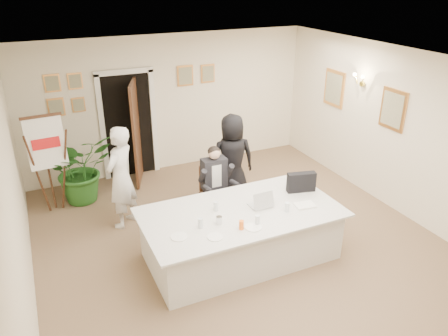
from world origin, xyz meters
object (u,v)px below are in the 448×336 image
object	(u,v)px
laptop	(260,197)
oj_glass	(241,225)
laptop_bag	(301,182)
potted_palm	(80,169)
conference_table	(241,234)
paper_stack	(305,205)
flip_chart	(50,169)
seated_man	(215,183)
standing_woman	(232,159)
standing_man	(121,178)
steel_jug	(219,220)

from	to	relation	value
laptop	oj_glass	distance (m)	0.71
laptop_bag	potted_palm	bearing A→B (deg)	152.08
conference_table	paper_stack	bearing A→B (deg)	-15.83
flip_chart	seated_man	bearing A→B (deg)	-28.91
conference_table	laptop_bag	size ratio (longest dim) A/B	6.44
laptop	potted_palm	bearing A→B (deg)	126.76
standing_woman	laptop	bearing A→B (deg)	88.65
conference_table	laptop	bearing A→B (deg)	6.73
conference_table	oj_glass	world-z (taller)	oj_glass
laptop_bag	oj_glass	bearing A→B (deg)	-142.18
standing_man	laptop_bag	size ratio (longest dim) A/B	3.91
paper_stack	flip_chart	bearing A→B (deg)	139.01
flip_chart	standing_man	distance (m)	1.39
flip_chart	oj_glass	xyz separation A→B (m)	(2.15, -3.01, 0.03)
steel_jug	seated_man	bearing A→B (deg)	68.49
conference_table	oj_glass	xyz separation A→B (m)	(-0.21, -0.43, 0.45)
flip_chart	potted_palm	world-z (taller)	flip_chart
seated_man	steel_jug	distance (m)	1.50
conference_table	standing_woman	world-z (taller)	standing_woman
conference_table	potted_palm	distance (m)	3.38
paper_stack	oj_glass	size ratio (longest dim) A/B	2.21
standing_woman	potted_palm	bearing A→B (deg)	-14.94
potted_palm	steel_jug	size ratio (longest dim) A/B	11.39
conference_table	steel_jug	distance (m)	0.63
conference_table	standing_woman	xyz separation A→B (m)	(0.65, 1.65, 0.43)
flip_chart	oj_glass	bearing A→B (deg)	-54.45
standing_man	standing_woman	size ratio (longest dim) A/B	1.05
standing_man	potted_palm	distance (m)	1.31
seated_man	laptop	world-z (taller)	seated_man
steel_jug	standing_woman	bearing A→B (deg)	59.58
paper_stack	seated_man	bearing A→B (deg)	118.09
standing_woman	laptop_bag	distance (m)	1.56
standing_man	oj_glass	xyz separation A→B (m)	(1.14, -2.06, -0.02)
paper_stack	oj_glass	world-z (taller)	oj_glass
flip_chart	laptop	bearing A→B (deg)	-43.49
potted_palm	paper_stack	bearing A→B (deg)	-48.08
conference_table	standing_man	world-z (taller)	standing_man
laptop	laptop_bag	bearing A→B (deg)	8.16
laptop	paper_stack	size ratio (longest dim) A/B	1.19
seated_man	potted_palm	distance (m)	2.54
flip_chart	potted_palm	distance (m)	0.59
flip_chart	standing_woman	distance (m)	3.15
flip_chart	paper_stack	distance (m)	4.34
laptop_bag	paper_stack	size ratio (longest dim) A/B	1.54
conference_table	standing_woman	distance (m)	1.82
standing_woman	laptop_bag	bearing A→B (deg)	117.87
conference_table	potted_palm	world-z (taller)	potted_palm
seated_man	oj_glass	size ratio (longest dim) A/B	10.10
seated_man	laptop	bearing A→B (deg)	-84.75
oj_glass	seated_man	bearing A→B (deg)	78.44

